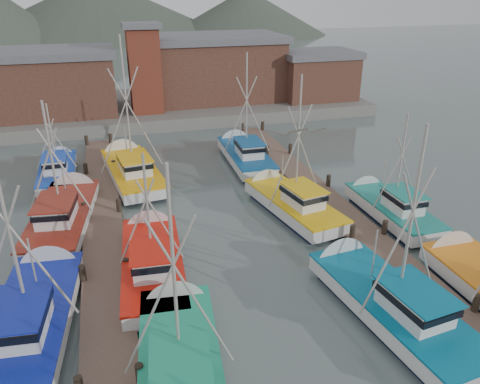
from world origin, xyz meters
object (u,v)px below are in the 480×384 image
object	(u,v)px
boat_8	(152,259)
boat_12	(131,169)
boat_4	(180,360)
lookout_tower	(144,68)

from	to	relation	value
boat_8	boat_12	xyz separation A→B (m)	(-0.08, 12.74, 0.01)
boat_4	boat_12	bearing A→B (deg)	97.42
lookout_tower	boat_8	xyz separation A→B (m)	(-2.73, -27.53, -4.88)
boat_4	lookout_tower	bearing A→B (deg)	92.43
lookout_tower	boat_4	bearing A→B (deg)	-94.21
lookout_tower	boat_12	bearing A→B (deg)	-100.78
boat_4	boat_12	distance (m)	19.81
boat_8	boat_12	size ratio (longest dim) A/B	0.83
lookout_tower	boat_4	distance (m)	35.04
boat_4	boat_8	world-z (taller)	boat_4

